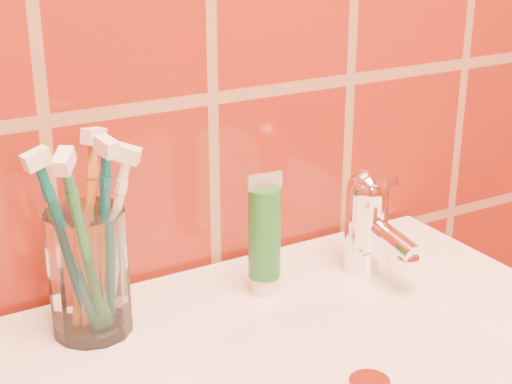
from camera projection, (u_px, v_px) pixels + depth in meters
glass_tumbler at (89, 272)px, 0.74m from camera, size 0.10×0.10×0.13m
toothpaste_tube at (264, 238)px, 0.82m from camera, size 0.04×0.03×0.13m
faucet at (369, 218)px, 0.86m from camera, size 0.05×0.11×0.12m
toothbrush_0 at (89, 231)px, 0.75m from camera, size 0.09×0.08×0.21m
toothbrush_1 at (86, 251)px, 0.70m from camera, size 0.14×0.16×0.23m
toothbrush_2 at (111, 240)px, 0.74m from camera, size 0.11×0.10×0.20m
toothbrush_3 at (104, 239)px, 0.73m from camera, size 0.05×0.09×0.21m
toothbrush_4 at (70, 249)px, 0.71m from camera, size 0.09×0.08×0.20m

